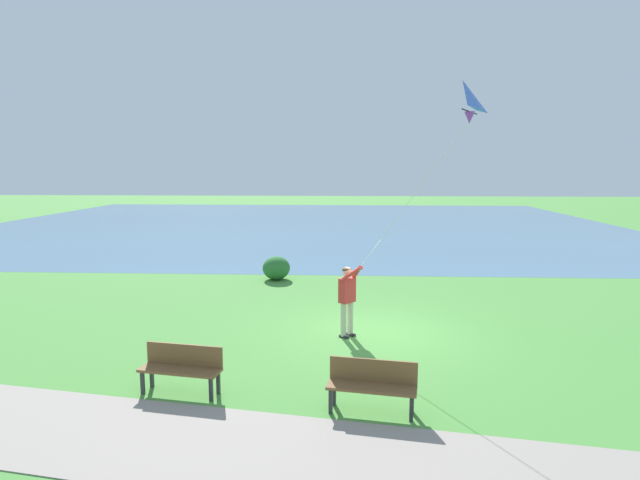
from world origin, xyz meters
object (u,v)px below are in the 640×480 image
Objects in this scene: park_bench_far_walkway at (182,365)px; flying_kite at (463,103)px; lakeside_shrub at (276,268)px; person_kite_flyer at (348,295)px; park_bench_near_walkway at (372,382)px.

flying_kite is at bearing -75.95° from park_bench_far_walkway.
lakeside_shrub is at bearing 29.38° from flying_kite.
flying_kite is (-2.03, -2.14, 4.27)m from person_kite_flyer.
park_bench_far_walkway is (0.58, 3.45, 0.00)m from park_bench_near_walkway.
flying_kite reaches higher than park_bench_near_walkway.
flying_kite reaches higher than person_kite_flyer.
park_bench_near_walkway and park_bench_far_walkway have the same top height.
flying_kite reaches higher than park_bench_far_walkway.
lakeside_shrub is (8.43, 4.75, -4.89)m from flying_kite.
flying_kite is 2.56× the size of park_bench_far_walkway.
park_bench_near_walkway is 1.00× the size of park_bench_far_walkway.
park_bench_far_walkway is 1.47× the size of lakeside_shrub.
flying_kite is at bearing -133.44° from person_kite_flyer.
park_bench_far_walkway is 9.74m from lakeside_shrub.
lakeside_shrub is (9.73, -0.44, -0.08)m from park_bench_far_walkway.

